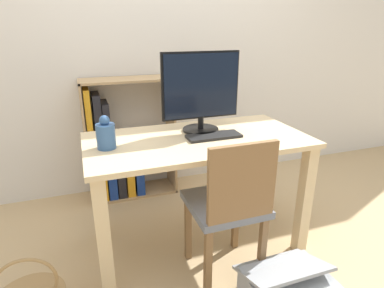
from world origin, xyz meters
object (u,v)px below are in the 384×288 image
object	(u,v)px
chair	(230,204)
bookshelf	(118,151)
keyboard	(214,136)
monitor	(201,90)
vase	(106,134)

from	to	relation	value
chair	bookshelf	bearing A→B (deg)	116.56
keyboard	bookshelf	world-z (taller)	bookshelf
monitor	vase	bearing A→B (deg)	-168.56
keyboard	vase	distance (m)	0.63
chair	bookshelf	xyz separation A→B (m)	(-0.45, 1.19, -0.08)
keyboard	bookshelf	xyz separation A→B (m)	(-0.49, 0.87, -0.36)
vase	chair	xyz separation A→B (m)	(0.59, -0.35, -0.35)
monitor	vase	world-z (taller)	monitor
keyboard	chair	xyz separation A→B (m)	(-0.04, -0.32, -0.28)
vase	chair	world-z (taller)	vase
monitor	chair	xyz separation A→B (m)	(-0.01, -0.47, -0.53)
monitor	chair	bearing A→B (deg)	-90.97
keyboard	chair	bearing A→B (deg)	-96.49
vase	chair	distance (m)	0.77
keyboard	monitor	bearing A→B (deg)	100.76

